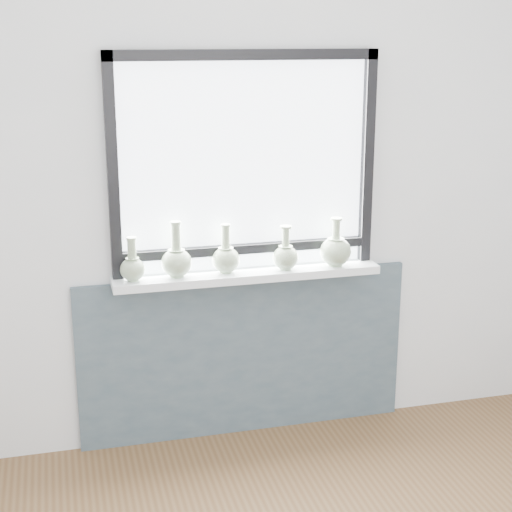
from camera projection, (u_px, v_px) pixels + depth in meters
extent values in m
cube|color=silver|center=(243.00, 187.00, 3.82)|extent=(3.60, 0.02, 2.60)
cube|color=#4B5963|center=(245.00, 354.00, 4.03)|extent=(1.70, 0.03, 0.86)
cube|color=white|center=(248.00, 275.00, 3.84)|extent=(1.32, 0.18, 0.04)
cube|color=black|center=(112.00, 168.00, 3.58)|extent=(0.05, 0.06, 1.05)
cube|color=black|center=(367.00, 158.00, 3.89)|extent=(0.05, 0.06, 1.05)
cube|color=black|center=(244.00, 55.00, 3.60)|extent=(1.30, 0.06, 0.05)
cube|color=black|center=(245.00, 249.00, 3.85)|extent=(1.20, 0.05, 0.04)
cube|color=white|center=(244.00, 167.00, 3.77)|extent=(1.20, 0.01, 1.00)
cylinder|color=#9BB38D|center=(133.00, 280.00, 3.68)|extent=(0.05, 0.05, 0.01)
ellipsoid|color=#9BB38D|center=(133.00, 269.00, 3.67)|extent=(0.12, 0.12, 0.11)
cone|color=#9BB38D|center=(132.00, 261.00, 3.66)|extent=(0.06, 0.06, 0.03)
cylinder|color=#9BB38D|center=(132.00, 251.00, 3.64)|extent=(0.04, 0.04, 0.11)
cylinder|color=#9BB38D|center=(131.00, 238.00, 3.63)|extent=(0.05, 0.05, 0.01)
cylinder|color=#9BB38D|center=(177.00, 276.00, 3.74)|extent=(0.07, 0.07, 0.01)
ellipsoid|color=#9BB38D|center=(177.00, 263.00, 3.73)|extent=(0.15, 0.15, 0.14)
cone|color=#9BB38D|center=(176.00, 252.00, 3.71)|extent=(0.08, 0.08, 0.03)
cylinder|color=#9BB38D|center=(176.00, 239.00, 3.69)|extent=(0.05, 0.05, 0.14)
cylinder|color=#9BB38D|center=(175.00, 223.00, 3.67)|extent=(0.05, 0.05, 0.01)
cylinder|color=#9BB38D|center=(226.00, 271.00, 3.81)|extent=(0.06, 0.06, 0.01)
ellipsoid|color=#9BB38D|center=(226.00, 260.00, 3.79)|extent=(0.14, 0.14, 0.13)
cone|color=#9BB38D|center=(226.00, 250.00, 3.78)|extent=(0.07, 0.07, 0.03)
cylinder|color=#9BB38D|center=(226.00, 239.00, 3.76)|extent=(0.04, 0.04, 0.12)
cylinder|color=#9BB38D|center=(226.00, 225.00, 3.75)|extent=(0.05, 0.05, 0.01)
cylinder|color=#9BB38D|center=(285.00, 268.00, 3.86)|extent=(0.06, 0.06, 0.01)
ellipsoid|color=#9BB38D|center=(286.00, 258.00, 3.85)|extent=(0.13, 0.13, 0.12)
cone|color=#9BB38D|center=(286.00, 249.00, 3.83)|extent=(0.07, 0.07, 0.03)
cylinder|color=#9BB38D|center=(286.00, 239.00, 3.82)|extent=(0.04, 0.04, 0.11)
cylinder|color=#9BB38D|center=(286.00, 227.00, 3.80)|extent=(0.06, 0.06, 0.01)
cylinder|color=#9BB38D|center=(335.00, 265.00, 3.92)|extent=(0.07, 0.07, 0.01)
ellipsoid|color=#9BB38D|center=(336.00, 252.00, 3.90)|extent=(0.16, 0.16, 0.14)
cone|color=#9BB38D|center=(336.00, 241.00, 3.89)|extent=(0.09, 0.09, 0.03)
cylinder|color=#9BB38D|center=(336.00, 231.00, 3.87)|extent=(0.04, 0.04, 0.11)
cylinder|color=#9BB38D|center=(337.00, 219.00, 3.86)|extent=(0.06, 0.06, 0.01)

